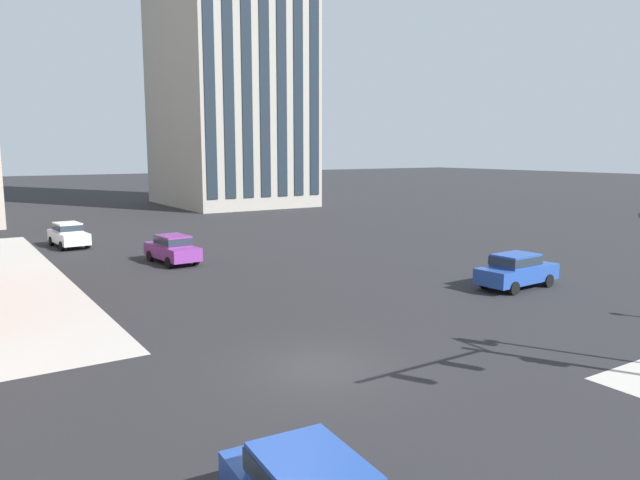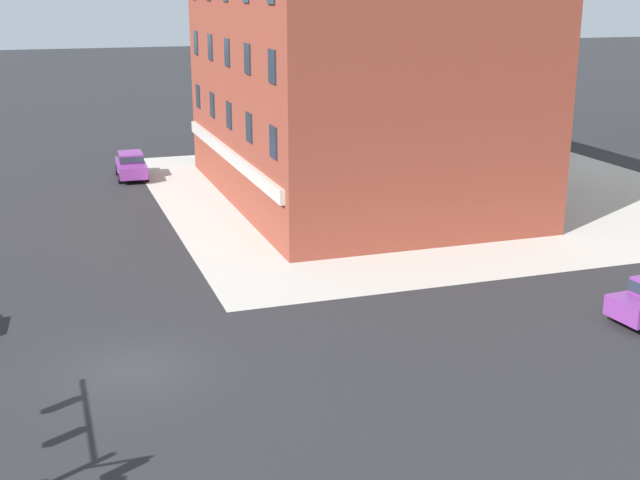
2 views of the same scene
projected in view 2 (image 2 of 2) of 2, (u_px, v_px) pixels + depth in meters
ground_plane at (133, 370)px, 27.45m from camera, size 320.00×320.00×0.00m
sidewalk_far_corner at (426, 191)px, 51.74m from camera, size 32.00×32.00×0.02m
car_main_southbound_far at (131, 164)px, 54.97m from camera, size 4.46×2.01×1.68m
storefront_block_near_corner at (351, 74)px, 48.61m from camera, size 23.30×14.76×14.29m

